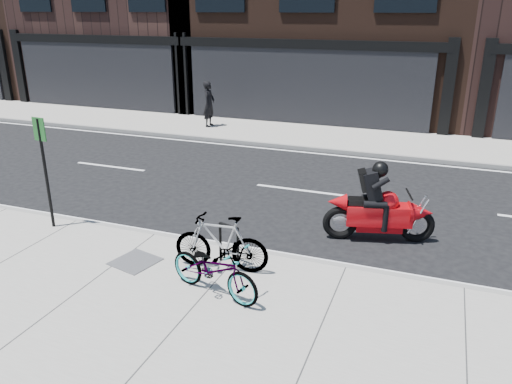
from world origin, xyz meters
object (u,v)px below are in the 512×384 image
at_px(pedestrian, 209,104).
at_px(sign_post, 44,163).
at_px(bicycle_front, 214,269).
at_px(bicycle_rear, 221,243).
at_px(bike_rack, 229,241).
at_px(utility_grate, 135,261).
at_px(motorcycle, 384,209).

relative_size(pedestrian, sign_post, 0.75).
height_order(bicycle_front, bicycle_rear, bicycle_rear).
distance_m(pedestrian, sign_post, 10.10).
relative_size(bicycle_rear, sign_post, 0.73).
xyz_separation_m(bicycle_rear, sign_post, (-4.16, 0.44, 0.90)).
height_order(bicycle_rear, sign_post, sign_post).
distance_m(bike_rack, pedestrian, 11.53).
bearing_deg(utility_grate, bike_rack, 18.62).
xyz_separation_m(bicycle_rear, utility_grate, (-1.61, -0.32, -0.51)).
height_order(bike_rack, sign_post, sign_post).
relative_size(motorcycle, pedestrian, 1.27).
distance_m(pedestrian, utility_grate, 11.42).
xyz_separation_m(bike_rack, utility_grate, (-1.66, -0.56, -0.45)).
height_order(motorcycle, utility_grate, motorcycle).
height_order(pedestrian, sign_post, sign_post).
distance_m(motorcycle, sign_post, 7.05).
bearing_deg(bike_rack, pedestrian, 117.40).
xyz_separation_m(motorcycle, pedestrian, (-7.77, 7.95, 0.32)).
relative_size(bicycle_rear, pedestrian, 0.98).
bearing_deg(bicycle_front, bicycle_rear, 32.04).
distance_m(motorcycle, pedestrian, 11.12).
bearing_deg(bicycle_front, utility_grate, 90.55).
bearing_deg(bicycle_front, pedestrian, 41.09).
relative_size(bicycle_front, motorcycle, 0.78).
bearing_deg(bicycle_rear, pedestrian, -159.37).
xyz_separation_m(bike_rack, sign_post, (-4.21, 0.20, 0.96)).
xyz_separation_m(pedestrian, utility_grate, (3.64, -10.79, -0.88)).
height_order(bike_rack, bicycle_front, bicycle_front).
distance_m(bicycle_rear, sign_post, 4.28).
bearing_deg(bike_rack, bicycle_front, -79.38).
relative_size(bicycle_rear, utility_grate, 2.31).
xyz_separation_m(bicycle_front, utility_grate, (-1.85, 0.48, -0.45)).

